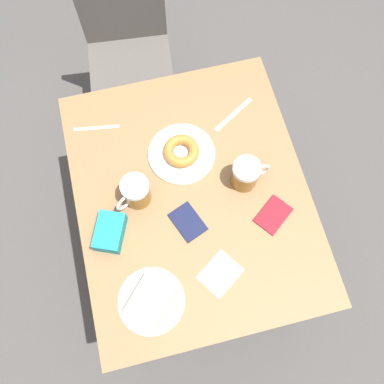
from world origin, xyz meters
The scene contains 13 objects.
ground_plane centered at (0.00, 0.00, 0.00)m, with size 8.00×8.00×0.00m, color #474442.
table centered at (0.00, 0.00, 0.70)m, with size 0.83×1.02×0.76m.
chair centered at (-0.10, 0.91, 0.54)m, with size 0.44×0.44×0.90m.
plate_with_cake centered at (-0.22, -0.33, 0.78)m, with size 0.22×0.22×0.05m.
plate_with_donut centered at (0.00, 0.16, 0.78)m, with size 0.25×0.25×0.05m.
beer_mug_left centered at (0.20, 0.01, 0.82)m, with size 0.14×0.10×0.12m.
beer_mug_center centered at (-0.19, 0.03, 0.82)m, with size 0.13×0.10×0.12m.
napkin_folded centered at (0.02, -0.30, 0.76)m, with size 0.17×0.16×0.00m.
fork centered at (-0.29, 0.35, 0.76)m, with size 0.17×0.04×0.00m.
knife centered at (0.23, 0.28, 0.76)m, with size 0.18×0.12×0.00m.
passport_near_edge centered at (-0.04, -0.10, 0.76)m, with size 0.13×0.15×0.01m.
passport_far_edge centered at (0.26, -0.15, 0.76)m, with size 0.15×0.15×0.01m.
blue_pouch centered at (-0.31, -0.08, 0.79)m, with size 0.14×0.16×0.06m.
Camera 1 is at (-0.13, -0.51, 2.21)m, focal length 40.00 mm.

